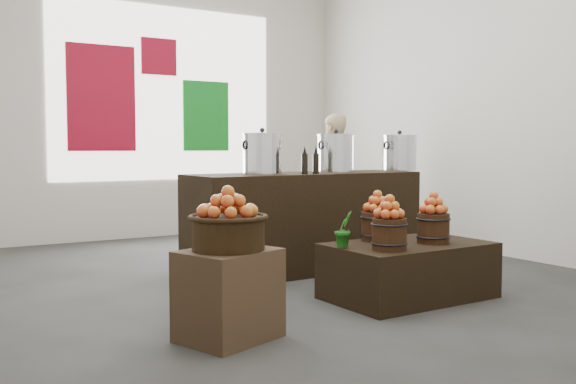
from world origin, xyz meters
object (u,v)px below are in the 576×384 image
wicker_basket (228,234)px  stock_pot_center (336,154)px  stock_pot_right (399,154)px  display_table (409,271)px  stock_pot_left (262,155)px  counter (305,222)px  shopper (332,179)px  crate (229,295)px

wicker_basket → stock_pot_center: stock_pot_center is taller
wicker_basket → stock_pot_right: (2.96, 1.75, 0.48)m
display_table → stock_pot_left: (-0.57, 1.46, 0.95)m
wicker_basket → display_table: bearing=8.4°
counter → shopper: shopper is taller
crate → counter: 2.43m
crate → stock_pot_center: stock_pot_center is taller
stock_pot_left → counter: bearing=1.0°
crate → stock_pot_left: 2.28m
display_table → stock_pot_right: size_ratio=3.55×
wicker_basket → counter: (1.70, 1.73, -0.20)m
counter → stock_pot_center: bearing=0.0°
display_table → counter: size_ratio=0.55×
crate → wicker_basket: size_ratio=1.25×
display_table → stock_pot_left: bearing=110.3°
display_table → stock_pot_center: size_ratio=3.55×
stock_pot_center → shopper: size_ratio=0.22×
wicker_basket → stock_pot_center: (2.08, 1.74, 0.48)m
wicker_basket → shopper: size_ratio=0.28×
crate → wicker_basket: bearing=0.0°
display_table → stock_pot_left: stock_pot_left is taller
stock_pot_center → shopper: (0.93, 1.38, -0.34)m
crate → shopper: bearing=45.9°
stock_pot_right → shopper: bearing=87.7°
crate → stock_pot_right: 3.55m
crate → stock_pot_center: bearing=39.8°
shopper → crate: bearing=34.3°
stock_pot_left → stock_pot_right: (1.76, 0.03, 0.00)m
wicker_basket → display_table: 1.86m
counter → stock_pot_left: size_ratio=6.47×
crate → display_table: bearing=8.4°
counter → stock_pot_center: 0.78m
crate → display_table: 1.80m
stock_pot_center → stock_pot_right: bearing=1.0°
wicker_basket → stock_pot_left: size_ratio=1.26×
wicker_basket → shopper: 4.34m
display_table → crate: bearing=-172.8°
display_table → stock_pot_center: bearing=77.1°
counter → stock_pot_right: 1.44m
stock_pot_left → display_table: bearing=-68.5°
stock_pot_right → display_table: bearing=-128.5°
display_table → shopper: size_ratio=0.79×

